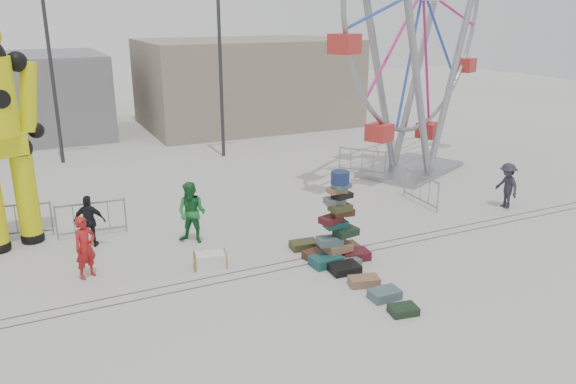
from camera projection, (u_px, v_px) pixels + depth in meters
name	position (u px, v px, depth m)	size (l,w,h in m)	color
ground	(282.00, 281.00, 14.30)	(90.00, 90.00, 0.00)	#9E9E99
track_line_near	(273.00, 272.00, 14.82)	(40.00, 0.04, 0.01)	#47443F
track_line_far	(267.00, 266.00, 15.16)	(40.00, 0.04, 0.01)	#47443F
building_right	(247.00, 82.00, 33.58)	(12.00, 8.00, 5.00)	gray
building_left	(7.00, 97.00, 30.03)	(10.00, 8.00, 4.40)	gray
lamp_post_right	(222.00, 59.00, 25.35)	(1.41, 0.25, 8.00)	#2D2D30
lamp_post_left	(53.00, 62.00, 24.19)	(1.41, 0.25, 8.00)	#2D2D30
suitcase_tower	(337.00, 236.00, 15.35)	(1.78, 1.59, 2.54)	#1A4E4E
ferris_wheel	(421.00, 14.00, 22.16)	(10.33, 4.93, 13.11)	gray
steamer_trunk	(210.00, 260.00, 15.03)	(0.85, 0.49, 0.40)	silver
row_case_0	(304.00, 245.00, 16.25)	(0.78, 0.49, 0.22)	#3D3E1F
row_case_1	(320.00, 257.00, 15.49)	(0.65, 0.58, 0.21)	#5B5F63
row_case_2	(344.00, 268.00, 14.77)	(0.78, 0.58, 0.22)	black
row_case_3	(364.00, 281.00, 14.06)	(0.75, 0.43, 0.22)	#906649
row_case_4	(385.00, 294.00, 13.40)	(0.73, 0.49, 0.23)	#496168
row_case_5	(403.00, 310.00, 12.74)	(0.63, 0.45, 0.19)	#1A2F1D
barricade_dummy_b	(16.00, 221.00, 16.84)	(2.00, 0.10, 1.10)	gray
barricade_dummy_c	(91.00, 219.00, 17.02)	(2.00, 0.10, 1.10)	gray
barricade_wheel_front	(421.00, 189.00, 19.84)	(2.00, 0.10, 1.10)	gray
barricade_wheel_back	(362.00, 162.00, 23.52)	(2.00, 0.10, 1.10)	gray
pedestrian_red	(85.00, 247.00, 14.28)	(0.60, 0.40, 1.66)	#A51717
pedestrian_green	(192.00, 213.00, 16.46)	(0.90, 0.70, 1.84)	#1B6C2F
pedestrian_black	(90.00, 221.00, 16.20)	(0.91, 0.38, 1.55)	black
pedestrian_grey	(507.00, 186.00, 19.45)	(1.03, 0.59, 1.60)	#25232F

